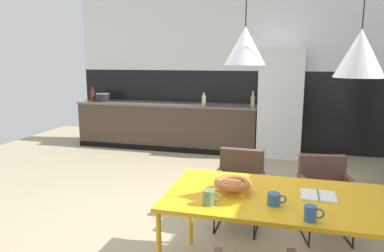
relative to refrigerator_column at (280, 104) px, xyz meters
name	(u,v)px	position (x,y,z in m)	size (l,w,h in m)	color
ground_plane	(183,225)	(-0.88, -3.10, -0.93)	(9.15, 9.15, 0.00)	tan
back_wall_splashback_dark	(234,110)	(-0.88, 0.36, -0.18)	(6.29, 0.12, 1.50)	black
back_wall_panel_upper	(235,30)	(-0.88, 0.36, 1.32)	(6.29, 0.12, 1.50)	silver
kitchen_counter	(166,126)	(-2.13, 0.00, -0.49)	(3.51, 0.63, 0.88)	#443528
refrigerator_column	(280,104)	(0.00, 0.00, 0.00)	(0.75, 0.60, 1.86)	silver
dining_table	(292,202)	(0.20, -3.88, -0.25)	(1.86, 0.93, 0.73)	#EFA717
armchair_by_stool	(239,180)	(-0.31, -2.94, -0.44)	(0.50, 0.49, 0.79)	brown
armchair_far_side	(325,185)	(0.52, -2.92, -0.43)	(0.57, 0.56, 0.78)	brown
fruit_bowl	(233,184)	(-0.24, -3.88, -0.15)	(0.29, 0.29, 0.09)	#B2662D
open_book	(318,195)	(0.39, -3.81, -0.20)	(0.25, 0.23, 0.02)	white
mug_dark_espresso	(311,213)	(0.31, -4.26, -0.16)	(0.12, 0.08, 0.10)	#335B93
mug_white_ceramic	(274,199)	(0.08, -4.06, -0.16)	(0.13, 0.09, 0.09)	#335B93
mug_glass_clear	(209,197)	(-0.36, -4.18, -0.15)	(0.13, 0.09, 0.11)	#5B8456
cooking_pot	(103,97)	(-3.44, -0.07, 0.03)	(0.28, 0.28, 0.19)	black
bottle_vinegar_dark	(93,95)	(-3.68, -0.05, 0.07)	(0.08, 0.08, 0.28)	maroon
bottle_oil_tall	(253,101)	(-0.47, -0.14, 0.06)	(0.07, 0.07, 0.28)	tan
bottle_wine_green	(204,100)	(-1.34, -0.23, 0.05)	(0.07, 0.07, 0.24)	tan
pendant_lamp_over_table_near	(245,46)	(-0.17, -3.93, 0.88)	(0.29, 0.29, 1.27)	black
pendant_lamp_over_table_far	(360,53)	(0.58, -3.88, 0.83)	(0.33, 0.33, 1.35)	black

